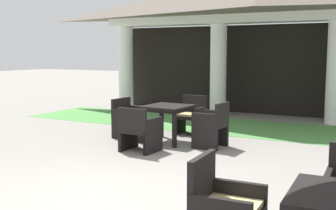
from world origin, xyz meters
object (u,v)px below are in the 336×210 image
(patio_chair_near_foreground_south, at_px, (139,130))
(patio_chair_near_foreground_east, at_px, (212,126))
(patio_table_near_foreground, at_px, (168,111))
(patio_chair_near_foreground_north, at_px, (191,116))
(patio_chair_near_foreground_west, at_px, (128,118))

(patio_chair_near_foreground_south, bearing_deg, patio_chair_near_foreground_east, 45.09)
(patio_table_near_foreground, bearing_deg, patio_chair_near_foreground_south, -93.06)
(patio_chair_near_foreground_north, bearing_deg, patio_table_near_foreground, 90.00)
(patio_chair_near_foreground_east, xyz_separation_m, patio_chair_near_foreground_south, (-1.05, -0.95, -0.03))
(patio_chair_near_foreground_north, distance_m, patio_chair_near_foreground_west, 1.42)
(patio_chair_near_foreground_east, height_order, patio_chair_near_foreground_south, patio_chair_near_foreground_east)
(patio_table_near_foreground, relative_size, patio_chair_near_foreground_east, 1.03)
(patio_chair_near_foreground_east, bearing_deg, patio_table_near_foreground, 90.00)
(patio_table_near_foreground, distance_m, patio_chair_near_foreground_west, 1.03)
(patio_chair_near_foreground_north, xyz_separation_m, patio_chair_near_foreground_south, (-0.11, -2.00, -0.00))
(patio_chair_near_foreground_east, bearing_deg, patio_chair_near_foreground_north, 44.87)
(patio_table_near_foreground, bearing_deg, patio_chair_near_foreground_east, -3.06)
(patio_table_near_foreground, xyz_separation_m, patio_chair_near_foreground_south, (-0.05, -1.00, -0.25))
(patio_chair_near_foreground_north, xyz_separation_m, patio_chair_near_foreground_east, (0.94, -1.06, 0.02))
(patio_chair_near_foreground_west, xyz_separation_m, patio_chair_near_foreground_south, (0.95, -1.06, -0.01))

